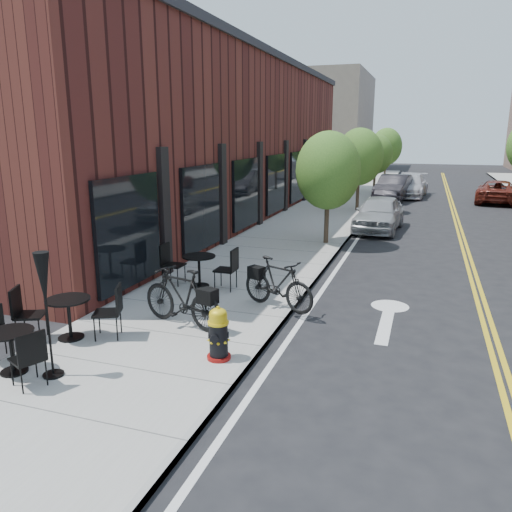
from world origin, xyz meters
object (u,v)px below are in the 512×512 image
at_px(bicycle_left, 182,297).
at_px(bistro_set_a, 69,313).
at_px(parked_car_a, 379,213).
at_px(parked_car_b, 394,188).
at_px(fire_hydrant, 219,334).
at_px(parked_car_c, 409,186).
at_px(patio_umbrella, 44,289).
at_px(bistro_set_c, 199,266).
at_px(parked_car_far, 497,192).
at_px(bistro_set_b, 11,346).
at_px(bicycle_right, 278,284).

distance_m(bicycle_left, bistro_set_a, 2.10).
relative_size(parked_car_a, parked_car_b, 0.91).
distance_m(fire_hydrant, bicycle_left, 1.72).
distance_m(parked_car_a, parked_car_c, 11.88).
bearing_deg(bicycle_left, patio_umbrella, -5.14).
xyz_separation_m(bistro_set_c, parked_car_far, (9.00, 20.14, 0.00)).
height_order(bistro_set_b, parked_car_far, parked_car_far).
height_order(bistro_set_c, parked_car_b, parked_car_b).
bearing_deg(patio_umbrella, parked_car_b, 81.65).
xyz_separation_m(bistro_set_a, parked_car_b, (4.30, 23.11, 0.12)).
height_order(fire_hydrant, patio_umbrella, patio_umbrella).
bearing_deg(bicycle_right, bistro_set_b, 165.70).
bearing_deg(parked_car_b, bistro_set_a, -92.74).
bearing_deg(bistro_set_a, parked_car_c, 54.88).
distance_m(fire_hydrant, bistro_set_c, 4.18).
bearing_deg(patio_umbrella, parked_car_a, 75.95).
distance_m(bistro_set_a, parked_car_c, 25.65).
relative_size(bicycle_left, parked_car_a, 0.48).
relative_size(bistro_set_c, parked_car_far, 0.41).
distance_m(bistro_set_b, bistro_set_c, 5.22).
distance_m(bistro_set_c, patio_umbrella, 5.13).
distance_m(bicycle_left, bicycle_right, 2.18).
xyz_separation_m(bistro_set_c, parked_car_b, (3.40, 19.38, 0.11)).
height_order(bistro_set_c, parked_car_a, parked_car_a).
relative_size(bicycle_left, parked_car_far, 0.43).
relative_size(bicycle_right, parked_car_a, 0.46).
relative_size(bicycle_right, bistro_set_a, 0.99).
bearing_deg(patio_umbrella, fire_hydrant, 32.08).
bearing_deg(fire_hydrant, parked_car_far, 52.88).
bearing_deg(patio_umbrella, bicycle_right, 58.97).
bearing_deg(fire_hydrant, bistro_set_b, -173.34).
bearing_deg(parked_car_a, bistro_set_c, -106.13).
bearing_deg(bistro_set_c, parked_car_c, 78.42).
distance_m(bistro_set_a, parked_car_far, 25.83).
distance_m(bistro_set_b, parked_car_b, 24.90).
height_order(bicycle_left, bistro_set_c, bicycle_left).
bearing_deg(bicycle_left, parked_car_a, -176.80).
distance_m(bicycle_left, parked_car_far, 24.06).
bearing_deg(bistro_set_b, parked_car_c, 104.18).
bearing_deg(parked_car_far, fire_hydrant, 81.04).
height_order(fire_hydrant, bicycle_right, bicycle_right).
xyz_separation_m(parked_car_c, parked_car_far, (4.80, -1.28, -0.05)).
relative_size(parked_car_a, parked_car_c, 0.87).
xyz_separation_m(bistro_set_c, parked_car_a, (3.47, 9.56, 0.06)).
height_order(patio_umbrella, parked_car_c, patio_umbrella).
relative_size(fire_hydrant, parked_car_a, 0.23).
xyz_separation_m(fire_hydrant, bistro_set_b, (-2.92, -1.52, 0.02)).
xyz_separation_m(patio_umbrella, parked_car_a, (3.65, 14.60, -0.86)).
bearing_deg(fire_hydrant, parked_car_c, 64.26).
distance_m(bistro_set_b, parked_car_a, 15.33).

